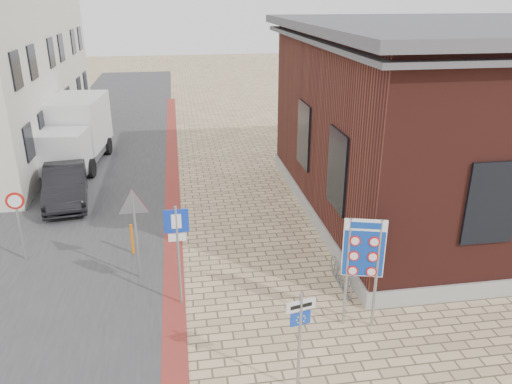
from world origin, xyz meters
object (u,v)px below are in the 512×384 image
object	(u,v)px
sedan	(65,185)
bollard	(132,239)
parking_sign	(177,238)
border_sign	(364,251)
essen_sign	(300,329)
box_truck	(73,132)

from	to	relation	value
sedan	bollard	size ratio (longest dim) A/B	4.33
bollard	parking_sign	bearing A→B (deg)	-64.27
border_sign	essen_sign	xyz separation A→B (m)	(-1.98, -1.90, -0.55)
parking_sign	bollard	distance (m)	3.63
box_truck	border_sign	xyz separation A→B (m)	(8.98, -14.10, 0.48)
sedan	border_sign	xyz separation A→B (m)	(8.59, -9.36, 1.35)
box_truck	parking_sign	world-z (taller)	box_truck
box_truck	essen_sign	distance (m)	17.46
sedan	box_truck	xyz separation A→B (m)	(-0.39, 4.74, 0.87)
essen_sign	bollard	world-z (taller)	essen_sign
sedan	parking_sign	world-z (taller)	parking_sign
box_truck	essen_sign	bearing A→B (deg)	-60.63
sedan	border_sign	bearing A→B (deg)	-56.10
parking_sign	bollard	size ratio (longest dim) A/B	2.78
box_truck	border_sign	bearing A→B (deg)	-51.76
sedan	bollard	xyz separation A→B (m)	(2.85, -4.76, -0.22)
box_truck	border_sign	distance (m)	16.72
bollard	box_truck	bearing A→B (deg)	108.81
border_sign	bollard	world-z (taller)	border_sign
box_truck	essen_sign	xyz separation A→B (m)	(7.00, -16.00, -0.07)
box_truck	border_sign	world-z (taller)	box_truck
parking_sign	bollard	bearing A→B (deg)	114.33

